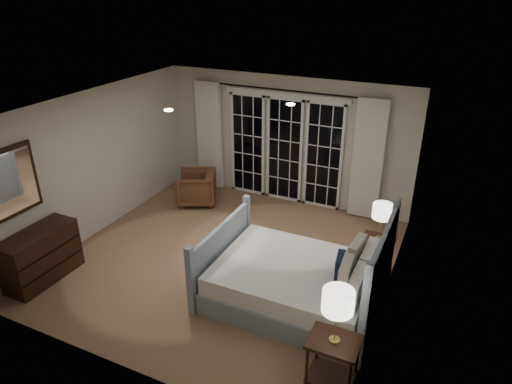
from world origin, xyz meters
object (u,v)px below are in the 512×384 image
at_px(nightstand_right, 377,251).
at_px(nightstand_left, 333,357).
at_px(bed, 298,282).
at_px(lamp_left, 338,302).
at_px(lamp_right, 383,212).
at_px(armchair, 197,187).
at_px(dresser, 41,256).

bearing_deg(nightstand_right, nightstand_left, -89.68).
xyz_separation_m(nightstand_left, nightstand_right, (-0.01, 2.42, -0.06)).
relative_size(bed, nightstand_right, 3.76).
height_order(nightstand_left, lamp_left, lamp_left).
xyz_separation_m(lamp_right, armchair, (-3.77, 0.93, -0.74)).
distance_m(nightstand_left, armchair, 5.05).
bearing_deg(lamp_left, dresser, 177.88).
bearing_deg(nightstand_left, bed, 124.25).
bearing_deg(lamp_right, dresser, -153.39).
bearing_deg(dresser, lamp_left, -2.12).
xyz_separation_m(nightstand_left, lamp_right, (-0.01, 2.42, 0.60)).
distance_m(lamp_left, armchair, 5.12).
xyz_separation_m(lamp_left, dresser, (-4.51, 0.17, -0.81)).
xyz_separation_m(nightstand_right, lamp_left, (0.01, -2.42, 0.80)).
bearing_deg(bed, dresser, -163.21).
xyz_separation_m(lamp_left, armchair, (-3.78, 3.34, -0.88)).
distance_m(lamp_right, dresser, 5.07).
bearing_deg(bed, nightstand_right, 53.61).
height_order(nightstand_left, nightstand_right, nightstand_left).
relative_size(nightstand_left, lamp_left, 1.10).
bearing_deg(lamp_right, armchair, 166.17).
bearing_deg(armchair, bed, 28.74).
bearing_deg(nightstand_right, dresser, -153.39).
distance_m(nightstand_left, nightstand_right, 2.42).
distance_m(bed, lamp_right, 1.61).
distance_m(bed, dresser, 3.81).
bearing_deg(dresser, nightstand_left, -2.12).
height_order(nightstand_right, dresser, dresser).
relative_size(bed, lamp_right, 4.08).
relative_size(nightstand_right, lamp_left, 0.97).
xyz_separation_m(nightstand_right, lamp_right, (-0.00, 0.00, 0.66)).
relative_size(nightstand_left, lamp_right, 1.23).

